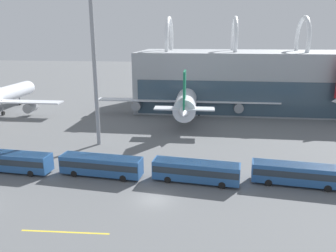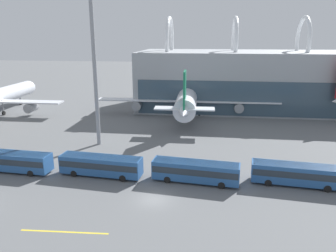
{
  "view_description": "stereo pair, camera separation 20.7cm",
  "coord_description": "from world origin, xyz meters",
  "px_view_note": "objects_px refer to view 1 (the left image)",
  "views": [
    {
      "loc": [
        6.49,
        -37.94,
        20.73
      ],
      "look_at": [
        -0.79,
        21.34,
        4.0
      ],
      "focal_mm": 35.0,
      "sensor_mm": 36.0,
      "label": 1
    },
    {
      "loc": [
        6.7,
        -37.91,
        20.73
      ],
      "look_at": [
        -0.79,
        21.34,
        4.0
      ],
      "focal_mm": 35.0,
      "sensor_mm": 36.0,
      "label": 2
    }
  ],
  "objects_px": {
    "shuttle_bus_2": "(101,164)",
    "shuttle_bus_4": "(297,173)",
    "floodlight_mast": "(93,39)",
    "shuttle_bus_3": "(196,170)",
    "airliner_at_gate_far": "(187,97)",
    "shuttle_bus_1": "(12,160)"
  },
  "relations": [
    {
      "from": "shuttle_bus_2",
      "to": "shuttle_bus_4",
      "type": "height_order",
      "value": "same"
    },
    {
      "from": "floodlight_mast",
      "to": "shuttle_bus_3",
      "type": "bearing_deg",
      "value": -37.22
    },
    {
      "from": "shuttle_bus_4",
      "to": "shuttle_bus_3",
      "type": "bearing_deg",
      "value": -170.62
    },
    {
      "from": "floodlight_mast",
      "to": "shuttle_bus_4",
      "type": "bearing_deg",
      "value": -22.56
    },
    {
      "from": "airliner_at_gate_far",
      "to": "shuttle_bus_4",
      "type": "bearing_deg",
      "value": -157.06
    },
    {
      "from": "airliner_at_gate_far",
      "to": "shuttle_bus_3",
      "type": "bearing_deg",
      "value": -175.96
    },
    {
      "from": "shuttle_bus_4",
      "to": "shuttle_bus_1",
      "type": "bearing_deg",
      "value": -173.14
    },
    {
      "from": "shuttle_bus_3",
      "to": "shuttle_bus_4",
      "type": "distance_m",
      "value": 14.31
    },
    {
      "from": "shuttle_bus_2",
      "to": "shuttle_bus_4",
      "type": "relative_size",
      "value": 1.0
    },
    {
      "from": "shuttle_bus_2",
      "to": "shuttle_bus_3",
      "type": "xyz_separation_m",
      "value": [
        14.29,
        -0.45,
        0.0
      ]
    },
    {
      "from": "shuttle_bus_2",
      "to": "shuttle_bus_3",
      "type": "relative_size",
      "value": 1.0
    },
    {
      "from": "airliner_at_gate_far",
      "to": "shuttle_bus_2",
      "type": "height_order",
      "value": "airliner_at_gate_far"
    },
    {
      "from": "shuttle_bus_1",
      "to": "shuttle_bus_2",
      "type": "relative_size",
      "value": 1.0
    },
    {
      "from": "shuttle_bus_1",
      "to": "shuttle_bus_4",
      "type": "relative_size",
      "value": 0.99
    },
    {
      "from": "airliner_at_gate_far",
      "to": "shuttle_bus_2",
      "type": "bearing_deg",
      "value": 164.18
    },
    {
      "from": "shuttle_bus_1",
      "to": "shuttle_bus_4",
      "type": "height_order",
      "value": "same"
    },
    {
      "from": "shuttle_bus_3",
      "to": "floodlight_mast",
      "type": "distance_m",
      "value": 30.47
    },
    {
      "from": "airliner_at_gate_far",
      "to": "shuttle_bus_2",
      "type": "relative_size",
      "value": 3.73
    },
    {
      "from": "shuttle_bus_2",
      "to": "floodlight_mast",
      "type": "distance_m",
      "value": 23.7
    },
    {
      "from": "shuttle_bus_3",
      "to": "shuttle_bus_4",
      "type": "relative_size",
      "value": 1.0
    },
    {
      "from": "shuttle_bus_3",
      "to": "airliner_at_gate_far",
      "type": "bearing_deg",
      "value": 102.17
    },
    {
      "from": "floodlight_mast",
      "to": "shuttle_bus_1",
      "type": "bearing_deg",
      "value": -122.05
    }
  ]
}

